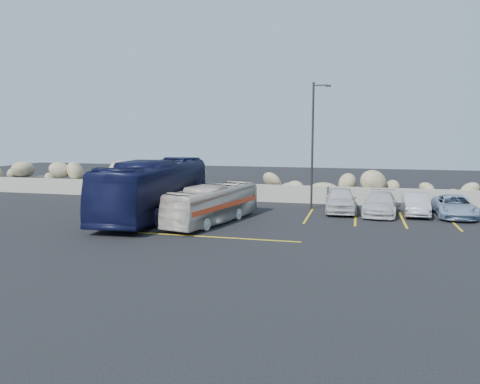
% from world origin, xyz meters
% --- Properties ---
extents(ground, '(90.00, 90.00, 0.00)m').
position_xyz_m(ground, '(0.00, 0.00, 0.00)').
color(ground, black).
rests_on(ground, ground).
extents(seawall, '(60.00, 0.40, 1.20)m').
position_xyz_m(seawall, '(0.00, 12.00, 0.60)').
color(seawall, gray).
rests_on(seawall, ground).
extents(riprap_pile, '(54.00, 2.80, 2.60)m').
position_xyz_m(riprap_pile, '(0.00, 13.20, 1.30)').
color(riprap_pile, '#958662').
rests_on(riprap_pile, ground).
extents(parking_lines, '(18.16, 9.36, 0.01)m').
position_xyz_m(parking_lines, '(4.64, 5.57, 0.01)').
color(parking_lines, gold).
rests_on(parking_lines, ground).
extents(lamppost, '(1.14, 0.18, 8.00)m').
position_xyz_m(lamppost, '(2.56, 9.50, 4.30)').
color(lamppost, '#2A2725').
rests_on(lamppost, ground).
extents(vintage_bus, '(3.44, 7.62, 2.07)m').
position_xyz_m(vintage_bus, '(-2.22, 3.56, 1.03)').
color(vintage_bus, beige).
rests_on(vintage_bus, ground).
extents(tour_coach, '(3.37, 12.01, 3.31)m').
position_xyz_m(tour_coach, '(-6.12, 4.66, 1.66)').
color(tour_coach, '#101336').
rests_on(tour_coach, ground).
extents(car_a, '(2.08, 4.62, 1.54)m').
position_xyz_m(car_a, '(4.35, 8.79, 0.77)').
color(car_a, silver).
rests_on(car_a, ground).
extents(car_b, '(1.40, 3.94, 1.30)m').
position_xyz_m(car_b, '(8.73, 8.86, 0.65)').
color(car_b, '#BBBBC0').
rests_on(car_b, ground).
extents(car_c, '(2.27, 4.76, 1.34)m').
position_xyz_m(car_c, '(6.71, 8.40, 0.67)').
color(car_c, silver).
rests_on(car_c, ground).
extents(car_d, '(2.16, 4.56, 1.26)m').
position_xyz_m(car_d, '(10.86, 8.70, 0.63)').
color(car_d, '#859FBD').
rests_on(car_d, ground).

